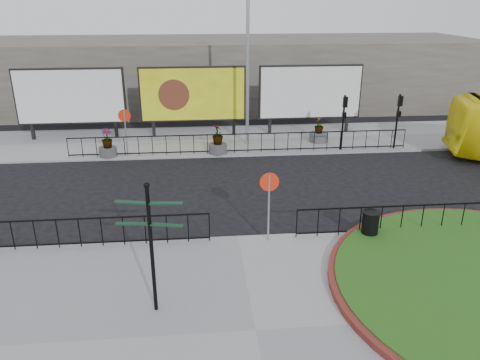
{
  "coord_description": "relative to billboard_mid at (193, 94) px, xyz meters",
  "views": [
    {
      "loc": [
        -1.27,
        -14.47,
        7.92
      ],
      "look_at": [
        0.14,
        0.76,
        1.92
      ],
      "focal_mm": 35.0,
      "sensor_mm": 36.0,
      "label": 1
    }
  ],
  "objects": [
    {
      "name": "ground",
      "position": [
        1.5,
        -12.97,
        -2.6
      ],
      "size": [
        90.0,
        90.0,
        0.0
      ],
      "primitive_type": "plane",
      "color": "black",
      "rests_on": "ground"
    },
    {
      "name": "pavement_near",
      "position": [
        1.5,
        -17.97,
        -2.54
      ],
      "size": [
        30.0,
        10.0,
        0.12
      ],
      "primitive_type": "cube",
      "color": "gray",
      "rests_on": "ground"
    },
    {
      "name": "pavement_far",
      "position": [
        1.5,
        -0.97,
        -2.54
      ],
      "size": [
        44.0,
        6.0,
        0.12
      ],
      "primitive_type": "cube",
      "color": "gray",
      "rests_on": "ground"
    },
    {
      "name": "railing_near_left",
      "position": [
        -4.5,
        -13.27,
        -1.93
      ],
      "size": [
        10.0,
        0.1,
        1.1
      ],
      "primitive_type": null,
      "color": "black",
      "rests_on": "pavement_near"
    },
    {
      "name": "railing_near_right",
      "position": [
        8.0,
        -13.27,
        -1.93
      ],
      "size": [
        9.0,
        0.1,
        1.1
      ],
      "primitive_type": null,
      "color": "black",
      "rests_on": "pavement_near"
    },
    {
      "name": "railing_far",
      "position": [
        2.5,
        -3.67,
        -1.93
      ],
      "size": [
        18.0,
        0.1,
        1.1
      ],
      "primitive_type": null,
      "color": "black",
      "rests_on": "pavement_far"
    },
    {
      "name": "speed_sign_far",
      "position": [
        -3.5,
        -3.57,
        -0.68
      ],
      "size": [
        0.64,
        0.07,
        2.47
      ],
      "color": "gray",
      "rests_on": "pavement_far"
    },
    {
      "name": "speed_sign_near",
      "position": [
        2.5,
        -13.37,
        -0.68
      ],
      "size": [
        0.64,
        0.07,
        2.47
      ],
      "color": "gray",
      "rests_on": "pavement_near"
    },
    {
      "name": "billboard_left",
      "position": [
        -7.0,
        0.0,
        0.0
      ],
      "size": [
        6.2,
        0.31,
        4.1
      ],
      "color": "black",
      "rests_on": "pavement_far"
    },
    {
      "name": "billboard_mid",
      "position": [
        0.0,
        0.0,
        0.0
      ],
      "size": [
        6.2,
        0.31,
        4.1
      ],
      "color": "black",
      "rests_on": "pavement_far"
    },
    {
      "name": "billboard_right",
      "position": [
        7.0,
        0.0,
        0.0
      ],
      "size": [
        6.2,
        0.31,
        4.1
      ],
      "color": "black",
      "rests_on": "pavement_far"
    },
    {
      "name": "lamp_post",
      "position": [
        3.01,
        -1.97,
        2.23
      ],
      "size": [
        0.74,
        0.18,
        9.23
      ],
      "color": "gray",
      "rests_on": "pavement_far"
    },
    {
      "name": "signal_pole_a",
      "position": [
        8.0,
        -3.63,
        -0.5
      ],
      "size": [
        0.22,
        0.26,
        3.0
      ],
      "color": "black",
      "rests_on": "pavement_far"
    },
    {
      "name": "signal_pole_b",
      "position": [
        11.0,
        -3.63,
        -0.5
      ],
      "size": [
        0.22,
        0.26,
        3.0
      ],
      "color": "black",
      "rests_on": "pavement_far"
    },
    {
      "name": "building_backdrop",
      "position": [
        1.5,
        9.03,
        -0.1
      ],
      "size": [
        40.0,
        10.0,
        5.0
      ],
      "primitive_type": "cube",
      "color": "#67645A",
      "rests_on": "ground"
    },
    {
      "name": "fingerpost_sign",
      "position": [
        -1.05,
        -16.88,
        -0.27
      ],
      "size": [
        1.72,
        0.54,
        3.66
      ],
      "rotation": [
        0.0,
        0.0,
        -0.23
      ],
      "color": "black",
      "rests_on": "pavement_near"
    },
    {
      "name": "litter_bin",
      "position": [
        6.0,
        -13.57,
        -1.97
      ],
      "size": [
        0.61,
        0.61,
        1.01
      ],
      "color": "black",
      "rests_on": "pavement_near"
    },
    {
      "name": "planter_a",
      "position": [
        -4.5,
        -3.57,
        -1.9
      ],
      "size": [
        0.92,
        0.92,
        1.49
      ],
      "color": "#4C4C4F",
      "rests_on": "pavement_far"
    },
    {
      "name": "planter_b",
      "position": [
        1.25,
        -3.57,
        -1.88
      ],
      "size": [
        0.97,
        0.97,
        1.57
      ],
      "color": "#4C4C4F",
      "rests_on": "pavement_far"
    },
    {
      "name": "planter_c",
      "position": [
        7.13,
        -1.97,
        -1.98
      ],
      "size": [
        1.0,
        1.0,
        1.46
      ],
      "color": "#4C4C4F",
      "rests_on": "pavement_far"
    }
  ]
}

